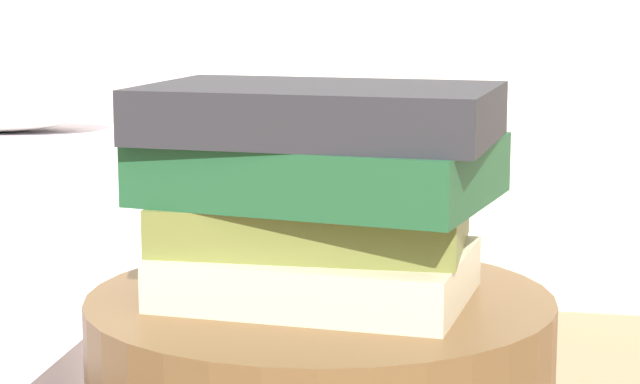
% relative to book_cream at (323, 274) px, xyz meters
% --- Properties ---
extents(book_cream, '(0.25, 0.19, 0.04)m').
position_rel_book_cream_xyz_m(book_cream, '(0.00, 0.00, 0.00)').
color(book_cream, beige).
rests_on(book_cream, side_table).
extents(book_olive, '(0.25, 0.16, 0.04)m').
position_rel_book_cream_xyz_m(book_olive, '(-0.01, 0.01, 0.04)').
color(book_olive, olive).
rests_on(book_olive, book_cream).
extents(book_forest, '(0.30, 0.24, 0.05)m').
position_rel_book_cream_xyz_m(book_forest, '(-0.00, 0.02, 0.08)').
color(book_forest, '#1E512D').
rests_on(book_forest, book_olive).
extents(book_charcoal, '(0.29, 0.20, 0.04)m').
position_rel_book_cream_xyz_m(book_charcoal, '(-0.00, 0.01, 0.13)').
color(book_charcoal, '#28282D').
rests_on(book_charcoal, book_forest).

